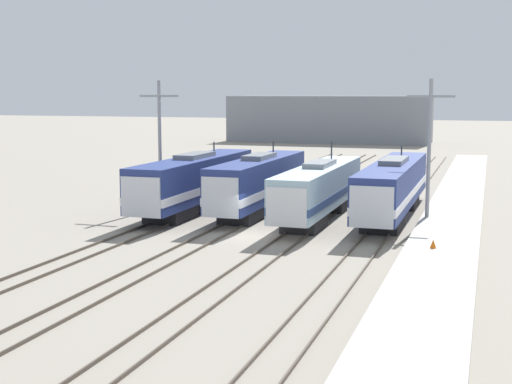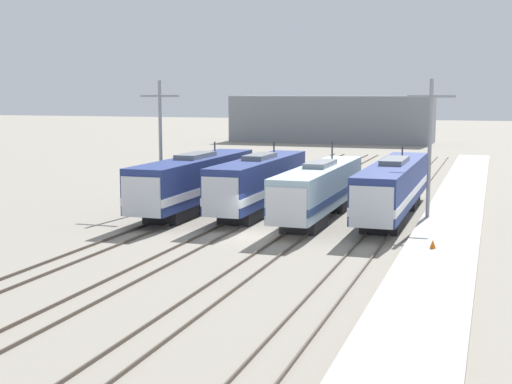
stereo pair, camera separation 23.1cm
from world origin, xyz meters
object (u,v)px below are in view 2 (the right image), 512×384
(catenary_tower_right, at_px, (430,146))
(locomotive_far_right, at_px, (393,188))
(locomotive_center_right, at_px, (319,190))
(catenary_tower_left, at_px, (160,140))
(traffic_cone, at_px, (433,244))
(locomotive_far_left, at_px, (193,182))
(locomotive_center_left, at_px, (257,184))

(catenary_tower_right, bearing_deg, locomotive_far_right, 157.84)
(locomotive_center_right, relative_size, catenary_tower_right, 1.77)
(locomotive_center_right, height_order, catenary_tower_right, catenary_tower_right)
(catenary_tower_left, bearing_deg, catenary_tower_right, 0.00)
(catenary_tower_left, height_order, catenary_tower_right, same)
(traffic_cone, bearing_deg, locomotive_far_left, 152.84)
(locomotive_center_left, distance_m, catenary_tower_right, 12.62)
(locomotive_far_left, distance_m, traffic_cone, 20.63)
(locomotive_center_left, relative_size, catenary_tower_left, 1.66)
(locomotive_center_right, height_order, catenary_tower_left, catenary_tower_left)
(locomotive_center_left, xyz_separation_m, locomotive_far_right, (9.71, 1.24, -0.06))
(locomotive_far_right, height_order, catenary_tower_left, catenary_tower_left)
(locomotive_center_left, height_order, locomotive_center_right, locomotive_center_right)
(catenary_tower_left, bearing_deg, locomotive_center_right, -5.45)
(locomotive_far_left, bearing_deg, locomotive_center_left, 6.86)
(locomotive_center_left, distance_m, locomotive_center_right, 4.96)
(catenary_tower_right, bearing_deg, traffic_cone, -83.31)
(locomotive_far_right, relative_size, catenary_tower_right, 2.02)
(locomotive_far_right, bearing_deg, locomotive_center_left, -172.70)
(locomotive_far_left, xyz_separation_m, locomotive_center_right, (9.71, -0.42, -0.14))
(locomotive_far_left, relative_size, locomotive_far_right, 0.90)
(locomotive_far_left, relative_size, catenary_tower_left, 1.81)
(locomotive_far_left, distance_m, locomotive_far_right, 14.68)
(locomotive_center_left, height_order, catenary_tower_right, catenary_tower_right)
(locomotive_far_right, height_order, traffic_cone, locomotive_far_right)
(locomotive_far_right, xyz_separation_m, catenary_tower_right, (2.54, -1.03, 3.12))
(locomotive_far_left, height_order, catenary_tower_left, catenary_tower_left)
(locomotive_far_right, bearing_deg, traffic_cone, -71.60)
(catenary_tower_left, bearing_deg, locomotive_far_right, 3.36)
(catenary_tower_left, distance_m, traffic_cone, 24.10)
(locomotive_far_left, bearing_deg, traffic_cone, -27.16)
(locomotive_far_right, bearing_deg, locomotive_far_left, -172.85)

